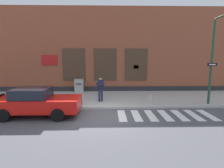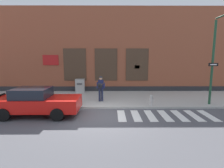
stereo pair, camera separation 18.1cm
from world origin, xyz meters
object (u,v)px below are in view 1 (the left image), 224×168
Objects in this scene: red_car at (36,102)px; busker at (100,87)px; fire_hydrant at (151,100)px; utility_box at (79,86)px.

busker is at bearing 38.11° from red_car.
busker is 2.52× the size of fire_hydrant.
red_car is 6.18m from utility_box.
busker is 3.52m from fire_hydrant.
busker is 1.52× the size of utility_box.
utility_box is (-2.03, 3.40, -0.42)m from busker.
busker is at bearing -59.06° from utility_box.
busker reaches higher than utility_box.
busker is (3.37, 2.64, 0.36)m from red_car.
utility_box is (1.33, 6.04, -0.07)m from red_car.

